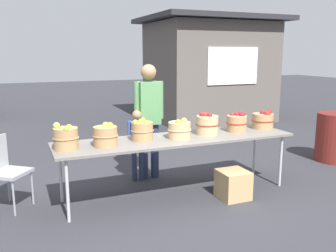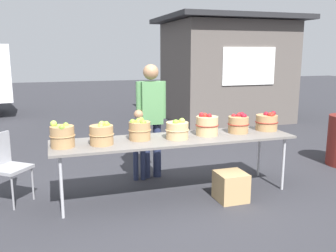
{
  "view_description": "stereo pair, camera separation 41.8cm",
  "coord_description": "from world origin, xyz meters",
  "px_view_note": "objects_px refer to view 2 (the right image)",
  "views": [
    {
      "loc": [
        -1.88,
        -4.17,
        1.82
      ],
      "look_at": [
        0.0,
        0.3,
        0.85
      ],
      "focal_mm": 39.25,
      "sensor_mm": 36.0,
      "label": 1
    },
    {
      "loc": [
        -1.49,
        -4.31,
        1.82
      ],
      "look_at": [
        0.0,
        0.3,
        0.85
      ],
      "focal_mm": 39.25,
      "sensor_mm": 36.0,
      "label": 2
    }
  ],
  "objects_px": {
    "apple_basket_red_2": "(267,122)",
    "apple_basket_red_1": "(239,123)",
    "apple_basket_green_2": "(140,129)",
    "vendor_adult": "(151,112)",
    "apple_basket_green_1": "(102,134)",
    "produce_crate": "(231,186)",
    "apple_basket_green_0": "(62,136)",
    "apple_basket_red_0": "(207,125)",
    "child_customer": "(139,139)",
    "apple_basket_green_3": "(177,130)",
    "market_table": "(175,141)",
    "folding_chair": "(5,162)"
  },
  "relations": [
    {
      "from": "market_table",
      "to": "apple_basket_red_2",
      "type": "relative_size",
      "value": 9.76
    },
    {
      "from": "apple_basket_green_1",
      "to": "apple_basket_green_2",
      "type": "relative_size",
      "value": 1.03
    },
    {
      "from": "apple_basket_green_0",
      "to": "produce_crate",
      "type": "distance_m",
      "value": 2.14
    },
    {
      "from": "market_table",
      "to": "apple_basket_green_1",
      "type": "bearing_deg",
      "value": -177.26
    },
    {
      "from": "apple_basket_red_2",
      "to": "vendor_adult",
      "type": "relative_size",
      "value": 0.19
    },
    {
      "from": "apple_basket_green_0",
      "to": "folding_chair",
      "type": "xyz_separation_m",
      "value": [
        -0.67,
        0.41,
        -0.37
      ]
    },
    {
      "from": "apple_basket_green_3",
      "to": "apple_basket_green_2",
      "type": "bearing_deg",
      "value": 168.1
    },
    {
      "from": "apple_basket_red_0",
      "to": "apple_basket_red_1",
      "type": "height_order",
      "value": "apple_basket_red_0"
    },
    {
      "from": "apple_basket_red_0",
      "to": "vendor_adult",
      "type": "bearing_deg",
      "value": 129.18
    },
    {
      "from": "apple_basket_red_1",
      "to": "child_customer",
      "type": "bearing_deg",
      "value": 153.56
    },
    {
      "from": "apple_basket_green_1",
      "to": "folding_chair",
      "type": "height_order",
      "value": "apple_basket_green_1"
    },
    {
      "from": "child_customer",
      "to": "produce_crate",
      "type": "height_order",
      "value": "child_customer"
    },
    {
      "from": "apple_basket_green_0",
      "to": "vendor_adult",
      "type": "distance_m",
      "value": 1.48
    },
    {
      "from": "apple_basket_red_2",
      "to": "apple_basket_red_1",
      "type": "bearing_deg",
      "value": -177.23
    },
    {
      "from": "apple_basket_green_3",
      "to": "child_customer",
      "type": "height_order",
      "value": "child_customer"
    },
    {
      "from": "vendor_adult",
      "to": "produce_crate",
      "type": "height_order",
      "value": "vendor_adult"
    },
    {
      "from": "apple_basket_red_0",
      "to": "child_customer",
      "type": "height_order",
      "value": "apple_basket_red_0"
    },
    {
      "from": "apple_basket_green_2",
      "to": "vendor_adult",
      "type": "xyz_separation_m",
      "value": [
        0.34,
        0.68,
        0.1
      ]
    },
    {
      "from": "apple_basket_green_0",
      "to": "apple_basket_red_0",
      "type": "distance_m",
      "value": 1.84
    },
    {
      "from": "market_table",
      "to": "apple_basket_red_0",
      "type": "distance_m",
      "value": 0.49
    },
    {
      "from": "apple_basket_green_0",
      "to": "apple_basket_red_2",
      "type": "height_order",
      "value": "apple_basket_green_0"
    },
    {
      "from": "apple_basket_green_1",
      "to": "produce_crate",
      "type": "xyz_separation_m",
      "value": [
        1.53,
        -0.37,
        -0.7
      ]
    },
    {
      "from": "apple_basket_green_0",
      "to": "vendor_adult",
      "type": "xyz_separation_m",
      "value": [
        1.27,
        0.76,
        0.1
      ]
    },
    {
      "from": "apple_basket_green_3",
      "to": "apple_basket_red_1",
      "type": "height_order",
      "value": "apple_basket_red_1"
    },
    {
      "from": "apple_basket_red_0",
      "to": "child_customer",
      "type": "bearing_deg",
      "value": 140.79
    },
    {
      "from": "apple_basket_green_3",
      "to": "apple_basket_red_1",
      "type": "distance_m",
      "value": 0.92
    },
    {
      "from": "apple_basket_red_2",
      "to": "child_customer",
      "type": "xyz_separation_m",
      "value": [
        -1.7,
        0.6,
        -0.26
      ]
    },
    {
      "from": "apple_basket_red_0",
      "to": "apple_basket_green_1",
      "type": "bearing_deg",
      "value": -176.62
    },
    {
      "from": "market_table",
      "to": "vendor_adult",
      "type": "xyz_separation_m",
      "value": [
        -0.11,
        0.73,
        0.26
      ]
    },
    {
      "from": "apple_basket_red_0",
      "to": "produce_crate",
      "type": "xyz_separation_m",
      "value": [
        0.14,
        -0.45,
        -0.7
      ]
    },
    {
      "from": "apple_basket_green_3",
      "to": "produce_crate",
      "type": "height_order",
      "value": "apple_basket_green_3"
    },
    {
      "from": "apple_basket_red_2",
      "to": "apple_basket_green_0",
      "type": "bearing_deg",
      "value": -178.03
    },
    {
      "from": "apple_basket_green_2",
      "to": "apple_basket_red_1",
      "type": "relative_size",
      "value": 0.99
    },
    {
      "from": "apple_basket_green_0",
      "to": "produce_crate",
      "type": "height_order",
      "value": "apple_basket_green_0"
    },
    {
      "from": "child_customer",
      "to": "apple_basket_green_1",
      "type": "bearing_deg",
      "value": 58.16
    },
    {
      "from": "child_customer",
      "to": "folding_chair",
      "type": "height_order",
      "value": "child_customer"
    },
    {
      "from": "apple_basket_green_0",
      "to": "child_customer",
      "type": "distance_m",
      "value": 1.3
    },
    {
      "from": "apple_basket_green_1",
      "to": "apple_basket_red_0",
      "type": "xyz_separation_m",
      "value": [
        1.39,
        0.08,
        0.01
      ]
    },
    {
      "from": "apple_basket_red_2",
      "to": "vendor_adult",
      "type": "xyz_separation_m",
      "value": [
        -1.5,
        0.67,
        0.11
      ]
    },
    {
      "from": "apple_basket_green_3",
      "to": "apple_basket_red_2",
      "type": "bearing_deg",
      "value": 4.68
    },
    {
      "from": "apple_basket_red_2",
      "to": "produce_crate",
      "type": "relative_size",
      "value": 0.88
    },
    {
      "from": "apple_basket_green_1",
      "to": "produce_crate",
      "type": "distance_m",
      "value": 1.72
    },
    {
      "from": "apple_basket_green_2",
      "to": "apple_basket_green_1",
      "type": "bearing_deg",
      "value": -168.28
    },
    {
      "from": "folding_chair",
      "to": "produce_crate",
      "type": "relative_size",
      "value": 2.39
    },
    {
      "from": "apple_basket_green_0",
      "to": "apple_basket_green_1",
      "type": "bearing_deg",
      "value": -2.44
    },
    {
      "from": "apple_basket_green_2",
      "to": "vendor_adult",
      "type": "distance_m",
      "value": 0.76
    },
    {
      "from": "apple_basket_red_0",
      "to": "folding_chair",
      "type": "xyz_separation_m",
      "value": [
        -2.51,
        0.34,
        -0.37
      ]
    },
    {
      "from": "apple_basket_red_2",
      "to": "produce_crate",
      "type": "xyz_separation_m",
      "value": [
        -0.79,
        -0.49,
        -0.69
      ]
    },
    {
      "from": "apple_basket_green_1",
      "to": "apple_basket_green_2",
      "type": "height_order",
      "value": "apple_basket_green_1"
    },
    {
      "from": "apple_basket_green_0",
      "to": "market_table",
      "type": "bearing_deg",
      "value": 1.06
    }
  ]
}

